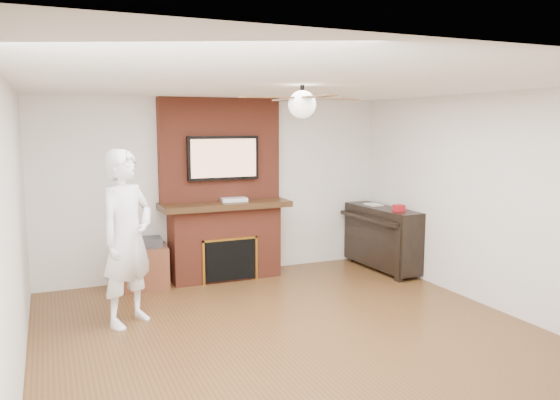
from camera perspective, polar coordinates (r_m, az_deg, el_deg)
name	(u,v)px	position (r m, az deg, el deg)	size (l,w,h in m)	color
room_shell	(302,217)	(5.24, 2.26, -1.82)	(5.36, 5.86, 2.86)	#503117
fireplace	(223,207)	(7.63, -5.97, -0.74)	(1.78, 0.64, 2.50)	maroon
tv	(223,158)	(7.52, -5.95, 4.38)	(1.00, 0.08, 0.60)	black
ceiling_fan	(302,103)	(5.17, 2.33, 10.07)	(1.21, 1.21, 0.31)	black
person	(127,238)	(6.02, -15.69, -3.85)	(0.69, 0.46, 1.88)	white
side_table	(145,265)	(7.46, -13.89, -6.56)	(0.61, 0.61, 0.66)	#592A19
piano	(382,236)	(8.20, 10.64, -3.76)	(0.60, 1.44, 1.02)	black
cable_box	(234,200)	(7.57, -4.83, 0.04)	(0.35, 0.20, 0.05)	silver
candle_orange	(220,276)	(7.64, -6.24, -7.88)	(0.07, 0.07, 0.13)	orange
candle_green	(231,277)	(7.64, -5.17, -7.97)	(0.08, 0.08, 0.10)	#3C702D
candle_cream	(238,274)	(7.72, -4.37, -7.74)	(0.08, 0.08, 0.11)	beige
candle_blue	(245,275)	(7.76, -3.63, -7.80)	(0.06, 0.06, 0.08)	#304692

